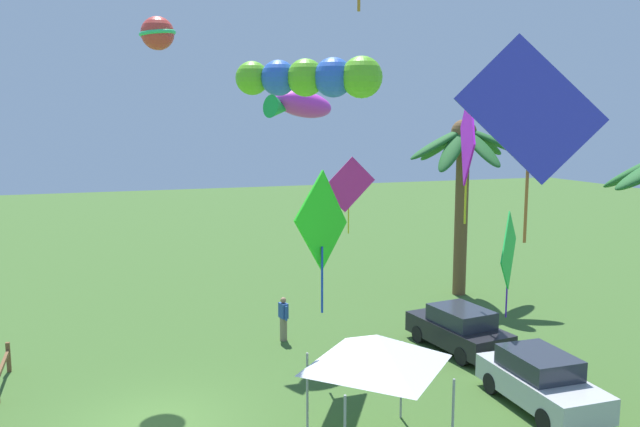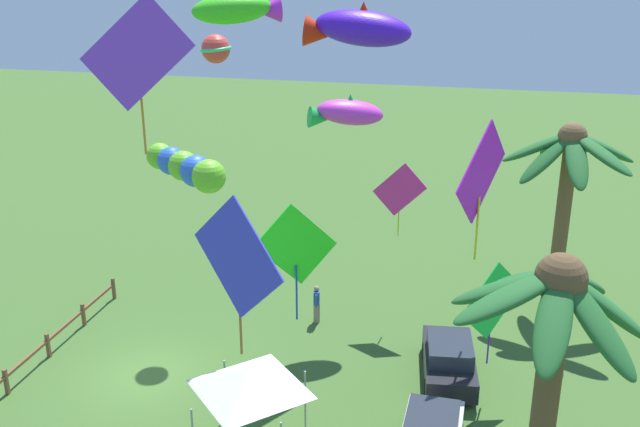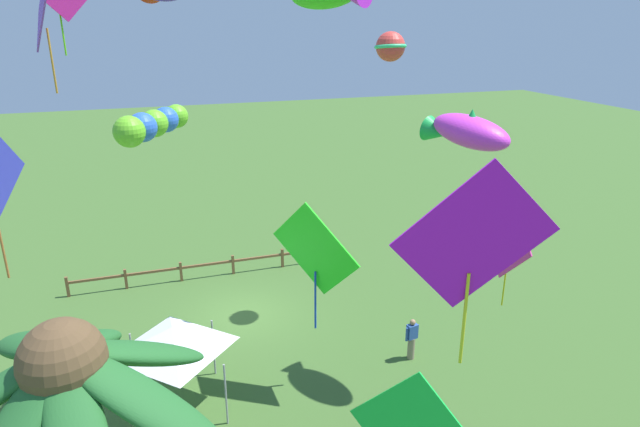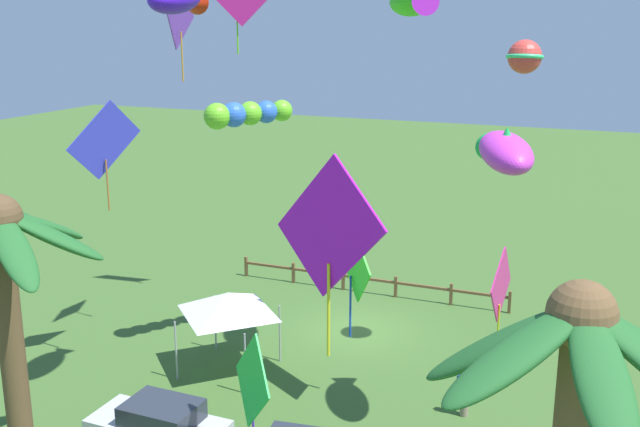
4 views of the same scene
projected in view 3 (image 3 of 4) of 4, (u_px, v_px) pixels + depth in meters
The scene contains 12 objects.
ground_plane at pixel (242, 315), 22.68m from camera, with size 120.00×120.00×0.00m, color #3D6028.
rail_fence at pixel (207, 266), 25.82m from camera, with size 12.32×0.12×0.95m.
spectator_0 at pixel (412, 339), 19.56m from camera, with size 0.54×0.30×1.59m.
festival_tent at pixel (173, 338), 16.59m from camera, with size 2.86×2.86×2.85m.
kite_diamond_0 at pixel (315, 251), 16.96m from camera, with size 2.10×2.37×4.34m.
kite_ball_1 at pixel (390, 47), 20.00m from camera, with size 1.24×1.25×1.08m.
kite_diamond_3 at pixel (43, 4), 14.04m from camera, with size 0.72×2.53×3.55m.
kite_diamond_4 at pixel (509, 248), 15.74m from camera, with size 0.18×2.12×2.96m.
kite_diamond_6 at pixel (472, 240), 11.39m from camera, with size 3.16×1.45×4.78m.
kite_tube_8 at pixel (151, 124), 15.90m from camera, with size 2.22×2.81×0.88m.
kite_diamond_10 at pixel (406, 424), 11.55m from camera, with size 1.83×1.85×3.57m.
kite_fish_11 at pixel (466, 131), 16.43m from camera, with size 2.29×3.10×1.31m.
Camera 3 is at (3.20, 19.94, 11.61)m, focal length 30.75 mm.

